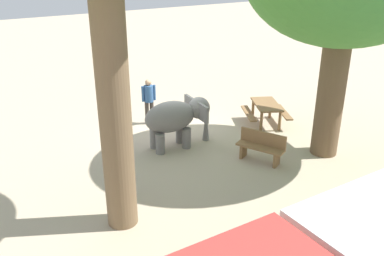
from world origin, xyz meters
name	(u,v)px	position (x,y,z in m)	size (l,w,h in m)	color
ground_plane	(181,134)	(0.00, 0.00, 0.00)	(60.00, 60.00, 0.00)	#BAA88C
elephant	(177,118)	(0.58, 0.78, 0.97)	(2.19, 1.47, 1.52)	slate
person_handler	(149,98)	(0.47, -1.38, 0.95)	(0.50, 0.32, 1.62)	#3F3833
wooden_bench	(261,146)	(-1.02, 2.90, 0.47)	(0.97, 1.44, 0.88)	olive
picnic_table_near	(266,109)	(-2.97, 0.85, 0.59)	(1.99, 2.00, 0.78)	olive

